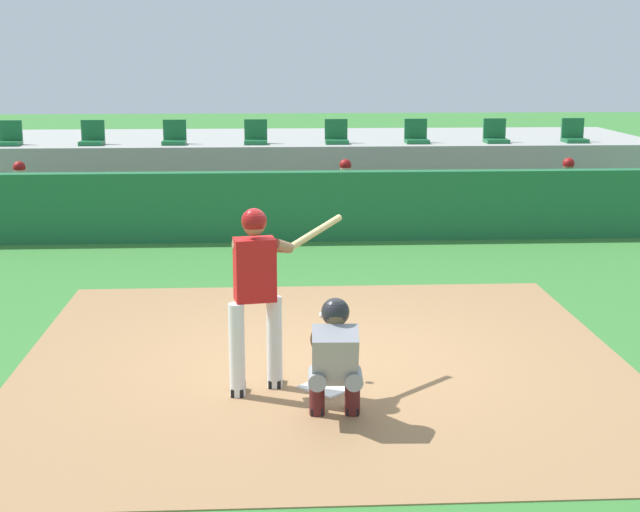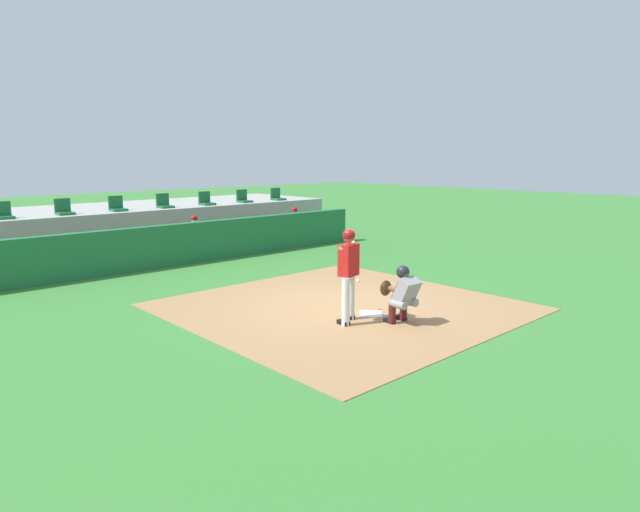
{
  "view_description": "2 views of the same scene",
  "coord_description": "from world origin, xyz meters",
  "px_view_note": "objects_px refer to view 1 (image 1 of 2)",
  "views": [
    {
      "loc": [
        -0.55,
        -9.33,
        3.23
      ],
      "look_at": [
        0.0,
        0.7,
        1.0
      ],
      "focal_mm": 52.03,
      "sensor_mm": 36.0,
      "label": 1
    },
    {
      "loc": [
        -7.88,
        -7.83,
        3.13
      ],
      "look_at": [
        0.0,
        0.7,
        1.0
      ],
      "focal_mm": 30.67,
      "sensor_mm": 36.0,
      "label": 2
    }
  ],
  "objects_px": {
    "stadium_seat_3": "(256,137)",
    "dugout_player_0": "(19,197)",
    "stadium_seat_4": "(336,137)",
    "stadium_seat_6": "(496,136)",
    "batter_at_plate": "(258,288)",
    "stadium_seat_2": "(174,137)",
    "stadium_seat_5": "(416,136)",
    "home_plate": "(328,387)",
    "stadium_seat_7": "(574,135)",
    "dugout_player_1": "(346,194)",
    "stadium_seat_1": "(92,138)",
    "stadium_seat_0": "(9,138)",
    "dugout_player_2": "(569,192)",
    "catcher_crouched": "(334,355)"
  },
  "relations": [
    {
      "from": "stadium_seat_3",
      "to": "dugout_player_0",
      "type": "bearing_deg",
      "value": -154.23
    },
    {
      "from": "stadium_seat_4",
      "to": "stadium_seat_6",
      "type": "distance_m",
      "value": 3.25
    },
    {
      "from": "dugout_player_0",
      "to": "batter_at_plate",
      "type": "bearing_deg",
      "value": -61.96
    },
    {
      "from": "stadium_seat_2",
      "to": "stadium_seat_3",
      "type": "distance_m",
      "value": 1.62
    },
    {
      "from": "dugout_player_0",
      "to": "stadium_seat_2",
      "type": "distance_m",
      "value": 3.4
    },
    {
      "from": "stadium_seat_5",
      "to": "home_plate",
      "type": "bearing_deg",
      "value": -103.47
    },
    {
      "from": "dugout_player_0",
      "to": "stadium_seat_7",
      "type": "height_order",
      "value": "stadium_seat_7"
    },
    {
      "from": "dugout_player_1",
      "to": "dugout_player_0",
      "type": "bearing_deg",
      "value": 180.0
    },
    {
      "from": "stadium_seat_1",
      "to": "stadium_seat_2",
      "type": "height_order",
      "value": "same"
    },
    {
      "from": "dugout_player_1",
      "to": "stadium_seat_0",
      "type": "distance_m",
      "value": 6.89
    },
    {
      "from": "dugout_player_2",
      "to": "stadium_seat_1",
      "type": "xyz_separation_m",
      "value": [
        -9.04,
        2.03,
        0.86
      ]
    },
    {
      "from": "catcher_crouched",
      "to": "dugout_player_1",
      "type": "bearing_deg",
      "value": 84.64
    },
    {
      "from": "stadium_seat_1",
      "to": "stadium_seat_3",
      "type": "xyz_separation_m",
      "value": [
        3.25,
        0.0,
        0.0
      ]
    },
    {
      "from": "stadium_seat_3",
      "to": "stadium_seat_4",
      "type": "height_order",
      "value": "same"
    },
    {
      "from": "home_plate",
      "to": "stadium_seat_7",
      "type": "bearing_deg",
      "value": 60.81
    },
    {
      "from": "stadium_seat_2",
      "to": "stadium_seat_7",
      "type": "distance_m",
      "value": 8.12
    },
    {
      "from": "dugout_player_2",
      "to": "stadium_seat_0",
      "type": "distance_m",
      "value": 10.89
    },
    {
      "from": "stadium_seat_2",
      "to": "stadium_seat_1",
      "type": "bearing_deg",
      "value": 180.0
    },
    {
      "from": "catcher_crouched",
      "to": "stadium_seat_7",
      "type": "distance_m",
      "value": 12.37
    },
    {
      "from": "dugout_player_0",
      "to": "stadium_seat_0",
      "type": "distance_m",
      "value": 2.31
    },
    {
      "from": "dugout_player_1",
      "to": "stadium_seat_3",
      "type": "distance_m",
      "value": 2.76
    },
    {
      "from": "stadium_seat_7",
      "to": "stadium_seat_1",
      "type": "bearing_deg",
      "value": 180.0
    },
    {
      "from": "stadium_seat_1",
      "to": "stadium_seat_4",
      "type": "bearing_deg",
      "value": 0.0
    },
    {
      "from": "stadium_seat_1",
      "to": "stadium_seat_0",
      "type": "bearing_deg",
      "value": 180.0
    },
    {
      "from": "stadium_seat_4",
      "to": "stadium_seat_1",
      "type": "bearing_deg",
      "value": 180.0
    },
    {
      "from": "stadium_seat_4",
      "to": "stadium_seat_5",
      "type": "relative_size",
      "value": 1.0
    },
    {
      "from": "stadium_seat_2",
      "to": "stadium_seat_4",
      "type": "relative_size",
      "value": 1.0
    },
    {
      "from": "home_plate",
      "to": "catcher_crouched",
      "type": "distance_m",
      "value": 0.96
    },
    {
      "from": "batter_at_plate",
      "to": "stadium_seat_5",
      "type": "bearing_deg",
      "value": 73.03
    },
    {
      "from": "stadium_seat_5",
      "to": "dugout_player_1",
      "type": "bearing_deg",
      "value": -128.19
    },
    {
      "from": "stadium_seat_1",
      "to": "stadium_seat_3",
      "type": "bearing_deg",
      "value": 0.0
    },
    {
      "from": "stadium_seat_0",
      "to": "stadium_seat_7",
      "type": "bearing_deg",
      "value": 0.0
    },
    {
      "from": "stadium_seat_5",
      "to": "stadium_seat_6",
      "type": "relative_size",
      "value": 1.0
    },
    {
      "from": "stadium_seat_1",
      "to": "stadium_seat_3",
      "type": "distance_m",
      "value": 3.25
    },
    {
      "from": "catcher_crouched",
      "to": "stadium_seat_2",
      "type": "distance_m",
      "value": 11.25
    },
    {
      "from": "dugout_player_1",
      "to": "dugout_player_2",
      "type": "bearing_deg",
      "value": 0.0
    },
    {
      "from": "home_plate",
      "to": "stadium_seat_6",
      "type": "relative_size",
      "value": 0.92
    },
    {
      "from": "stadium_seat_4",
      "to": "stadium_seat_6",
      "type": "xyz_separation_m",
      "value": [
        3.25,
        0.0,
        0.0
      ]
    },
    {
      "from": "stadium_seat_4",
      "to": "stadium_seat_6",
      "type": "relative_size",
      "value": 1.0
    },
    {
      "from": "stadium_seat_6",
      "to": "stadium_seat_5",
      "type": "bearing_deg",
      "value": 180.0
    },
    {
      "from": "batter_at_plate",
      "to": "catcher_crouched",
      "type": "xyz_separation_m",
      "value": [
        0.68,
        -0.74,
        -0.43
      ]
    },
    {
      "from": "catcher_crouched",
      "to": "stadium_seat_1",
      "type": "bearing_deg",
      "value": 110.38
    },
    {
      "from": "home_plate",
      "to": "stadium_seat_0",
      "type": "height_order",
      "value": "stadium_seat_0"
    },
    {
      "from": "stadium_seat_1",
      "to": "stadium_seat_6",
      "type": "height_order",
      "value": "same"
    },
    {
      "from": "dugout_player_1",
      "to": "stadium_seat_6",
      "type": "bearing_deg",
      "value": 32.25
    },
    {
      "from": "stadium_seat_7",
      "to": "batter_at_plate",
      "type": "bearing_deg",
      "value": -121.95
    },
    {
      "from": "batter_at_plate",
      "to": "dugout_player_2",
      "type": "bearing_deg",
      "value": 55.3
    },
    {
      "from": "dugout_player_2",
      "to": "stadium_seat_1",
      "type": "bearing_deg",
      "value": 167.32
    },
    {
      "from": "catcher_crouched",
      "to": "stadium_seat_4",
      "type": "distance_m",
      "value": 11.01
    },
    {
      "from": "batter_at_plate",
      "to": "stadium_seat_2",
      "type": "xyz_separation_m",
      "value": [
        -1.76,
        10.2,
        0.5
      ]
    }
  ]
}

